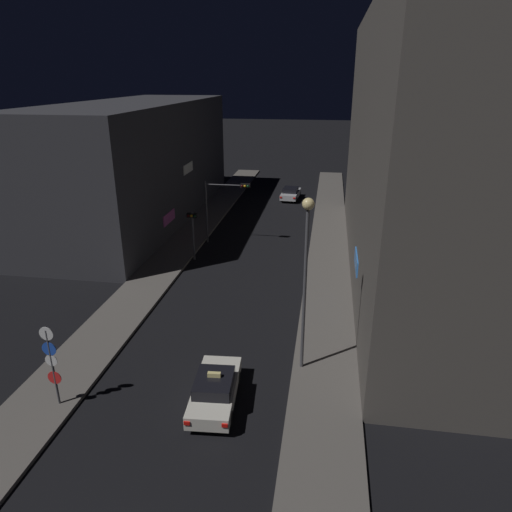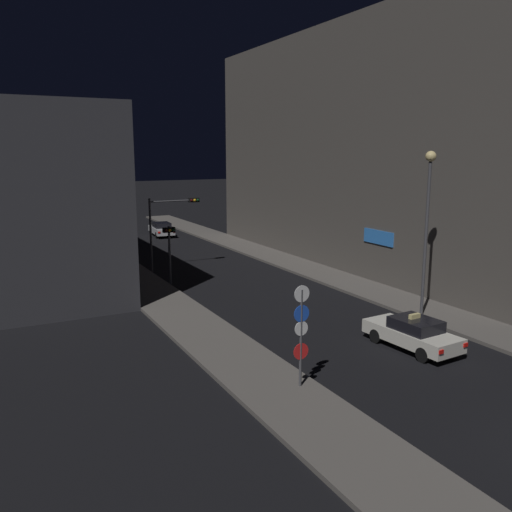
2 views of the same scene
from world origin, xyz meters
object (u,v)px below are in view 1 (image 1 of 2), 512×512
far_car (291,193)px  sign_pole_left (52,361)px  traffic_light_left_kerb (193,226)px  street_lamp_near_block (306,256)px  traffic_light_overhead (223,200)px  taxi (215,389)px

far_car → sign_pole_left: bearing=-100.3°
traffic_light_left_kerb → street_lamp_near_block: bearing=-55.0°
traffic_light_left_kerb → sign_pole_left: (-1.00, -17.54, -0.41)m
traffic_light_overhead → traffic_light_left_kerb: traffic_light_overhead is taller
traffic_light_left_kerb → street_lamp_near_block: 16.38m
far_car → street_lamp_near_block: size_ratio=0.54×
far_car → traffic_light_overhead: size_ratio=0.86×
far_car → sign_pole_left: (-6.81, -37.57, 1.60)m
traffic_light_overhead → far_car: bearing=74.5°
taxi → far_car: (0.17, 36.28, -0.00)m
street_lamp_near_block → traffic_light_overhead: bearing=114.2°
traffic_light_overhead → sign_pole_left: size_ratio=1.41×
taxi → street_lamp_near_block: bearing=40.9°
street_lamp_near_block → taxi: bearing=-139.1°
traffic_light_left_kerb → taxi: bearing=-70.9°
far_car → sign_pole_left: 38.21m
taxi → street_lamp_near_block: (3.57, 3.09, 5.21)m
taxi → far_car: size_ratio=1.00×
far_car → traffic_light_left_kerb: traffic_light_left_kerb is taller
traffic_light_left_kerb → far_car: bearing=73.8°
traffic_light_overhead → traffic_light_left_kerb: 4.51m
taxi → street_lamp_near_block: size_ratio=0.54×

